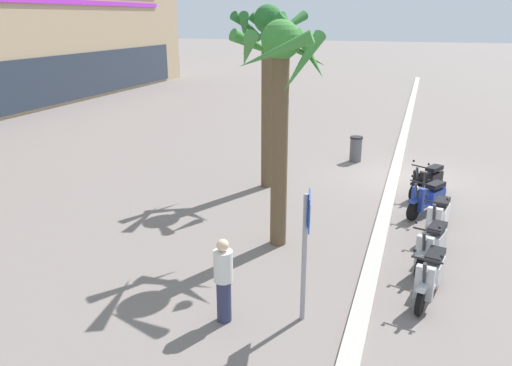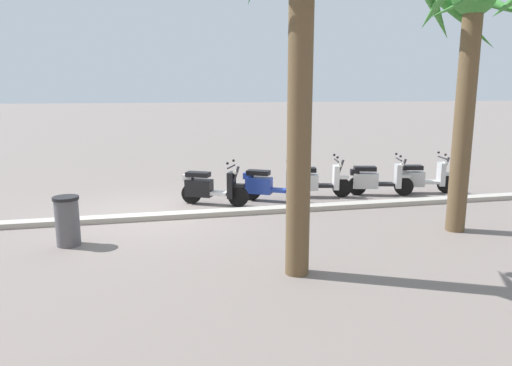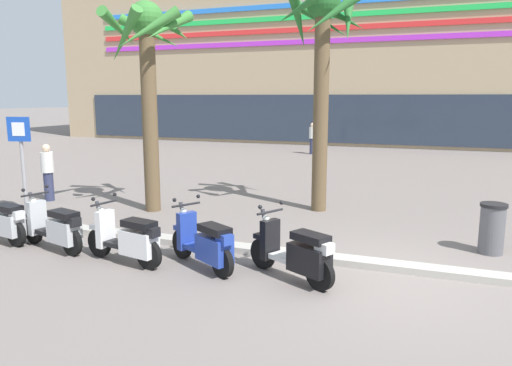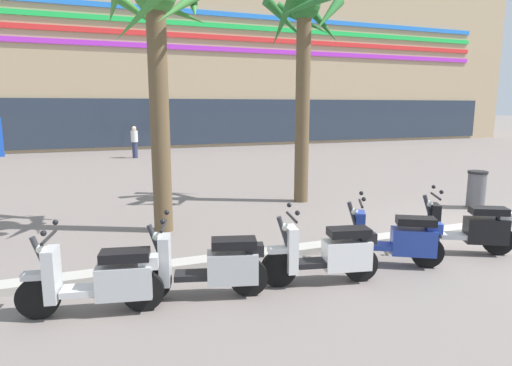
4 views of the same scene
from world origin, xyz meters
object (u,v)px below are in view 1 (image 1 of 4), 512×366
palm_tree_mid_walkway (268,56)px  pedestrian_window_shopping (224,279)px  palm_tree_by_mall_entrance (281,83)px  scooter_black_last_in_row (428,180)px  scooter_white_second_in_line (438,217)px  scooter_silver_mid_rear (430,275)px  scooter_blue_far_back (429,198)px  scooter_silver_mid_centre (432,245)px  crossing_sign (306,243)px  litter_bin (356,149)px

palm_tree_mid_walkway → pedestrian_window_shopping: size_ratio=3.48×
palm_tree_by_mall_entrance → palm_tree_mid_walkway: bearing=21.3°
scooter_black_last_in_row → palm_tree_by_mall_entrance: bearing=144.6°
palm_tree_by_mall_entrance → scooter_white_second_in_line: bearing=-63.6°
scooter_silver_mid_rear → palm_tree_by_mall_entrance: 5.01m
pedestrian_window_shopping → scooter_blue_far_back: bearing=-27.4°
scooter_blue_far_back → palm_tree_mid_walkway: 6.20m
scooter_silver_mid_centre → palm_tree_mid_walkway: palm_tree_mid_walkway is taller
scooter_blue_far_back → crossing_sign: crossing_sign is taller
palm_tree_by_mall_entrance → crossing_sign: bearing=-155.5°
crossing_sign → palm_tree_mid_walkway: bearing=22.7°
palm_tree_by_mall_entrance → palm_tree_mid_walkway: size_ratio=0.93×
palm_tree_by_mall_entrance → pedestrian_window_shopping: 4.53m
scooter_silver_mid_centre → crossing_sign: crossing_sign is taller
scooter_black_last_in_row → palm_tree_mid_walkway: 6.17m
scooter_blue_far_back → palm_tree_by_mall_entrance: size_ratio=0.31×
scooter_white_second_in_line → crossing_sign: (-4.70, 2.32, 1.06)m
pedestrian_window_shopping → scooter_white_second_in_line: bearing=-35.0°
scooter_black_last_in_row → crossing_sign: 7.99m
palm_tree_mid_walkway → pedestrian_window_shopping: bearing=-168.3°
scooter_silver_mid_rear → crossing_sign: (-1.57, 2.14, 1.06)m
scooter_silver_mid_centre → pedestrian_window_shopping: size_ratio=1.12×
scooter_blue_far_back → palm_tree_mid_walkway: palm_tree_mid_walkway is taller
litter_bin → scooter_white_second_in_line: bearing=-154.3°
scooter_silver_mid_rear → scooter_blue_far_back: same height
scooter_black_last_in_row → scooter_blue_far_back: bearing=-179.1°
palm_tree_mid_walkway → litter_bin: size_ratio=5.83×
scooter_white_second_in_line → palm_tree_by_mall_entrance: 5.28m
scooter_silver_mid_rear → litter_bin: size_ratio=1.84×
scooter_blue_far_back → litter_bin: scooter_blue_far_back is taller
crossing_sign → pedestrian_window_shopping: 1.58m
scooter_black_last_in_row → litter_bin: bearing=40.9°
scooter_blue_far_back → litter_bin: bearing=29.9°
scooter_white_second_in_line → scooter_blue_far_back: same height
palm_tree_mid_walkway → scooter_white_second_in_line: bearing=-112.7°
scooter_blue_far_back → scooter_black_last_in_row: size_ratio=0.97×
scooter_silver_mid_rear → litter_bin: (9.10, 2.70, 0.04)m
scooter_silver_mid_centre → scooter_black_last_in_row: bearing=1.3°
scooter_black_last_in_row → palm_tree_by_mall_entrance: palm_tree_by_mall_entrance is taller
scooter_black_last_in_row → pedestrian_window_shopping: size_ratio=1.03×
scooter_black_last_in_row → litter_bin: scooter_black_last_in_row is taller
scooter_silver_mid_rear → scooter_silver_mid_centre: same height
scooter_silver_mid_rear → palm_tree_by_mall_entrance: palm_tree_by_mall_entrance is taller
crossing_sign → litter_bin: size_ratio=2.53×
scooter_silver_mid_rear → scooter_white_second_in_line: bearing=-3.2°
pedestrian_window_shopping → scooter_silver_mid_centre: bearing=-45.2°
scooter_white_second_in_line → scooter_blue_far_back: (1.37, 0.23, -0.00)m
scooter_silver_mid_centre → pedestrian_window_shopping: 4.94m
scooter_silver_mid_centre → litter_bin: scooter_silver_mid_centre is taller
scooter_white_second_in_line → palm_tree_mid_walkway: palm_tree_mid_walkway is taller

